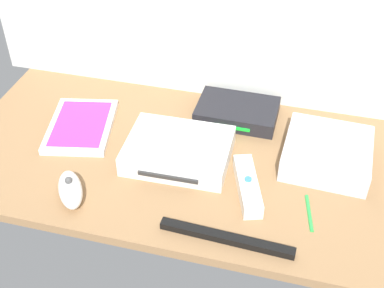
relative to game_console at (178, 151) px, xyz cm
name	(u,v)px	position (x,y,z in cm)	size (l,w,h in cm)	color
ground_plane	(192,162)	(2.72, 0.63, -3.20)	(100.00, 48.00, 2.00)	#936D47
game_console	(178,151)	(0.00, 0.00, 0.00)	(21.34, 16.86, 4.40)	white
mini_computer	(327,153)	(29.49, 6.45, 0.44)	(17.80, 17.80, 5.30)	silver
game_case	(81,126)	(-23.69, 4.34, -1.44)	(17.20, 21.38, 1.56)	white
network_router	(237,112)	(9.04, 17.08, -0.50)	(18.14, 12.55, 3.40)	black
remote_wand	(248,186)	(15.39, -5.85, -0.69)	(8.12, 15.18, 3.40)	white
remote_nunchuk	(70,189)	(-16.69, -15.83, -0.16)	(9.01, 10.82, 5.10)	white
remote_classic_pad	(177,142)	(0.08, -1.19, 3.21)	(15.42, 10.04, 2.40)	white
sensor_bar	(226,238)	(13.98, -18.86, -1.50)	(24.00, 1.80, 1.40)	black
stylus_pen	(309,212)	(27.48, -8.69, -1.85)	(0.70, 0.70, 9.00)	green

